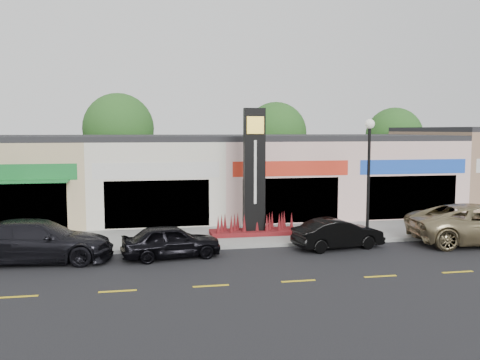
{
  "coord_description": "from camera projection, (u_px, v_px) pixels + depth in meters",
  "views": [
    {
      "loc": [
        -2.03,
        -19.21,
        5.14
      ],
      "look_at": [
        2.28,
        4.0,
        2.79
      ],
      "focal_mm": 38.0,
      "sensor_mm": 36.0,
      "label": 1
    }
  ],
  "objects": [
    {
      "name": "tree_rear_east",
      "position": [
        394.0,
        136.0,
        41.56
      ],
      "size": [
        4.6,
        4.6,
        6.94
      ],
      "color": "#382619",
      "rests_on": "ground"
    },
    {
      "name": "pylon_sign",
      "position": [
        254.0,
        190.0,
        24.1
      ],
      "size": [
        4.2,
        1.3,
        6.0
      ],
      "color": "maroon",
      "rests_on": "sidewalk"
    },
    {
      "name": "curb",
      "position": [
        196.0,
        248.0,
        21.72
      ],
      "size": [
        52.0,
        0.2,
        0.15
      ],
      "primitive_type": "cube",
      "color": "gray",
      "rests_on": "ground"
    },
    {
      "name": "shop_beige",
      "position": [
        32.0,
        178.0,
        29.11
      ],
      "size": [
        7.0,
        10.85,
        4.8
      ],
      "color": "tan",
      "rests_on": "ground"
    },
    {
      "name": "shop_cream",
      "position": [
        155.0,
        176.0,
        30.39
      ],
      "size": [
        7.0,
        10.01,
        4.8
      ],
      "color": "white",
      "rests_on": "ground"
    },
    {
      "name": "ground",
      "position": [
        201.0,
        263.0,
        19.67
      ],
      "size": [
        120.0,
        120.0,
        0.0
      ],
      "primitive_type": "plane",
      "color": "black",
      "rests_on": "ground"
    },
    {
      "name": "car_dark_sedan",
      "position": [
        38.0,
        241.0,
        19.72
      ],
      "size": [
        2.74,
        5.85,
        1.65
      ],
      "primitive_type": "imported",
      "rotation": [
        0.0,
        0.0,
        1.5
      ],
      "color": "black",
      "rests_on": "ground"
    },
    {
      "name": "car_black_conv",
      "position": [
        338.0,
        234.0,
        21.99
      ],
      "size": [
        1.99,
        4.1,
        1.29
      ],
      "primitive_type": "imported",
      "rotation": [
        0.0,
        0.0,
        1.73
      ],
      "color": "black",
      "rests_on": "ground"
    },
    {
      "name": "shop_pink_w",
      "position": [
        269.0,
        174.0,
        31.66
      ],
      "size": [
        7.0,
        10.01,
        4.8
      ],
      "color": "beige",
      "rests_on": "ground"
    },
    {
      "name": "tree_rear_mid",
      "position": [
        276.0,
        133.0,
        39.72
      ],
      "size": [
        4.8,
        4.8,
        7.29
      ],
      "color": "#382619",
      "rests_on": "ground"
    },
    {
      "name": "sidewalk",
      "position": [
        191.0,
        237.0,
        23.92
      ],
      "size": [
        52.0,
        4.3,
        0.15
      ],
      "primitive_type": "cube",
      "color": "gray",
      "rests_on": "ground"
    },
    {
      "name": "lamp_east_near",
      "position": [
        369.0,
        166.0,
        23.23
      ],
      "size": [
        0.44,
        0.44,
        5.47
      ],
      "color": "black",
      "rests_on": "sidewalk"
    },
    {
      "name": "car_black_sedan",
      "position": [
        171.0,
        241.0,
        20.38
      ],
      "size": [
        2.16,
        4.15,
        1.35
      ],
      "primitive_type": "imported",
      "rotation": [
        0.0,
        0.0,
        1.72
      ],
      "color": "black",
      "rests_on": "ground"
    },
    {
      "name": "tree_rear_west",
      "position": [
        118.0,
        129.0,
        37.51
      ],
      "size": [
        5.2,
        5.2,
        7.83
      ],
      "color": "#382619",
      "rests_on": "ground"
    },
    {
      "name": "shop_tan",
      "position": [
        471.0,
        167.0,
        34.18
      ],
      "size": [
        7.0,
        10.01,
        5.3
      ],
      "color": "#967157",
      "rests_on": "ground"
    },
    {
      "name": "shop_pink_e",
      "position": [
        374.0,
        172.0,
        32.93
      ],
      "size": [
        7.0,
        10.01,
        4.8
      ],
      "color": "beige",
      "rests_on": "ground"
    }
  ]
}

